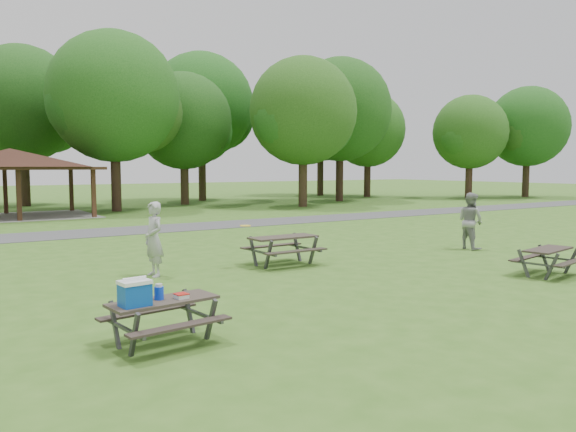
% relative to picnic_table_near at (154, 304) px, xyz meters
% --- Properties ---
extents(ground, '(160.00, 160.00, 0.00)m').
position_rel_picnic_table_near_xyz_m(ground, '(5.20, 1.73, -0.67)').
color(ground, '#37631C').
rests_on(ground, ground).
extents(asphalt_path, '(120.00, 3.20, 0.02)m').
position_rel_picnic_table_near_xyz_m(asphalt_path, '(5.20, 15.73, -0.66)').
color(asphalt_path, '#434346').
rests_on(asphalt_path, ground).
extents(pavilion, '(8.60, 7.01, 3.76)m').
position_rel_picnic_table_near_xyz_m(pavilion, '(1.20, 25.73, 2.39)').
color(pavilion, '#392114').
rests_on(pavilion, ground).
extents(tree_row_e, '(8.40, 8.00, 11.02)m').
position_rel_picnic_table_near_xyz_m(tree_row_e, '(7.30, 26.76, 6.11)').
color(tree_row_e, black).
rests_on(tree_row_e, ground).
extents(tree_row_f, '(7.35, 7.00, 9.55)m').
position_rel_picnic_table_near_xyz_m(tree_row_f, '(13.29, 30.26, 5.17)').
color(tree_row_f, '#312216').
rests_on(tree_row_f, ground).
extents(tree_row_g, '(7.77, 7.40, 10.25)m').
position_rel_picnic_table_near_xyz_m(tree_row_g, '(19.29, 23.76, 5.66)').
color(tree_row_g, '#302115').
rests_on(tree_row_g, ground).
extents(tree_row_h, '(8.61, 8.20, 11.37)m').
position_rel_picnic_table_near_xyz_m(tree_row_h, '(25.30, 27.26, 6.36)').
color(tree_row_h, black).
rests_on(tree_row_h, ground).
extents(tree_row_i, '(7.14, 6.80, 9.52)m').
position_rel_picnic_table_near_xyz_m(tree_row_i, '(31.28, 30.76, 5.24)').
color(tree_row_i, black).
rests_on(tree_row_i, ground).
extents(tree_row_j, '(6.72, 6.40, 8.96)m').
position_rel_picnic_table_near_xyz_m(tree_row_j, '(37.28, 24.26, 4.89)').
color(tree_row_j, '#321E16').
rests_on(tree_row_j, ground).
extents(tree_deep_b, '(8.40, 8.00, 11.13)m').
position_rel_picnic_table_near_xyz_m(tree_deep_b, '(3.30, 34.76, 6.22)').
color(tree_deep_b, black).
rests_on(tree_deep_b, ground).
extents(tree_deep_c, '(8.82, 8.40, 11.90)m').
position_rel_picnic_table_near_xyz_m(tree_deep_c, '(16.30, 33.76, 6.78)').
color(tree_deep_c, '#302115').
rests_on(tree_deep_c, ground).
extents(tree_deep_d, '(8.40, 8.00, 11.27)m').
position_rel_picnic_table_near_xyz_m(tree_deep_d, '(29.30, 35.26, 6.36)').
color(tree_deep_d, black).
rests_on(tree_deep_d, ground).
extents(tree_flank_right, '(7.56, 7.20, 9.97)m').
position_rel_picnic_table_near_xyz_m(tree_flank_right, '(43.29, 22.76, 5.49)').
color(tree_flank_right, black).
rests_on(tree_flank_right, ground).
extents(picnic_table_near, '(1.82, 1.53, 1.16)m').
position_rel_picnic_table_near_xyz_m(picnic_table_near, '(0.00, 0.00, 0.00)').
color(picnic_table_near, '#332A24').
rests_on(picnic_table_near, ground).
extents(picnic_table_middle, '(1.95, 1.59, 0.84)m').
position_rel_picnic_table_near_xyz_m(picnic_table_middle, '(5.55, 4.98, -0.05)').
color(picnic_table_middle, '#312A24').
rests_on(picnic_table_middle, ground).
extents(picnic_table_far, '(1.86, 1.60, 0.71)m').
position_rel_picnic_table_near_xyz_m(picnic_table_far, '(10.37, 0.00, -0.14)').
color(picnic_table_far, '#2D2420').
rests_on(picnic_table_far, ground).
extents(frisbee_in_flight, '(0.37, 0.37, 0.02)m').
position_rel_picnic_table_near_xyz_m(frisbee_in_flight, '(4.39, 5.08, 0.50)').
color(frisbee_in_flight, yellow).
rests_on(frisbee_in_flight, ground).
extents(frisbee_thrower, '(0.51, 0.72, 1.89)m').
position_rel_picnic_table_near_xyz_m(frisbee_thrower, '(1.93, 5.37, 0.28)').
color(frisbee_thrower, '#A9A9AB').
rests_on(frisbee_thrower, ground).
extents(frisbee_catcher, '(0.79, 0.97, 1.90)m').
position_rel_picnic_table_near_xyz_m(frisbee_catcher, '(12.45, 4.11, 0.28)').
color(frisbee_catcher, gray).
rests_on(frisbee_catcher, ground).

